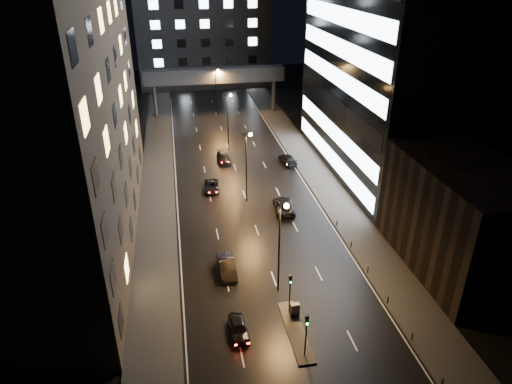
# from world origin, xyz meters

# --- Properties ---
(ground) EXTENTS (160.00, 160.00, 0.00)m
(ground) POSITION_xyz_m (0.00, 40.00, 0.00)
(ground) COLOR black
(ground) RESTS_ON ground
(sidewalk_left) EXTENTS (5.00, 110.00, 0.15)m
(sidewalk_left) POSITION_xyz_m (-12.50, 35.00, 0.07)
(sidewalk_left) COLOR #383533
(sidewalk_left) RESTS_ON ground
(sidewalk_right) EXTENTS (5.00, 110.00, 0.15)m
(sidewalk_right) POSITION_xyz_m (12.50, 35.00, 0.07)
(sidewalk_right) COLOR #383533
(sidewalk_right) RESTS_ON ground
(building_left) EXTENTS (15.00, 48.00, 40.00)m
(building_left) POSITION_xyz_m (-22.50, 24.00, 20.00)
(building_left) COLOR #2D2319
(building_left) RESTS_ON ground
(building_right_low) EXTENTS (10.00, 18.00, 12.00)m
(building_right_low) POSITION_xyz_m (20.00, 9.00, 6.00)
(building_right_low) COLOR black
(building_right_low) RESTS_ON ground
(building_right_glass) EXTENTS (20.00, 36.00, 45.00)m
(building_right_glass) POSITION_xyz_m (25.00, 36.00, 22.50)
(building_right_glass) COLOR black
(building_right_glass) RESTS_ON ground
(building_far) EXTENTS (34.00, 14.00, 25.00)m
(building_far) POSITION_xyz_m (0.00, 98.00, 12.50)
(building_far) COLOR #333335
(building_far) RESTS_ON ground
(skybridge) EXTENTS (30.00, 3.00, 10.00)m
(skybridge) POSITION_xyz_m (0.00, 70.00, 8.34)
(skybridge) COLOR #333335
(skybridge) RESTS_ON ground
(median_island) EXTENTS (1.60, 8.00, 0.15)m
(median_island) POSITION_xyz_m (0.30, 2.00, 0.07)
(median_island) COLOR #383533
(median_island) RESTS_ON ground
(traffic_signal_near) EXTENTS (0.28, 0.34, 4.40)m
(traffic_signal_near) POSITION_xyz_m (0.30, 4.49, 3.09)
(traffic_signal_near) COLOR black
(traffic_signal_near) RESTS_ON median_island
(traffic_signal_far) EXTENTS (0.28, 0.34, 4.40)m
(traffic_signal_far) POSITION_xyz_m (0.30, -1.01, 3.09)
(traffic_signal_far) COLOR black
(traffic_signal_far) RESTS_ON median_island
(bollard_row) EXTENTS (0.12, 25.12, 0.90)m
(bollard_row) POSITION_xyz_m (10.20, 6.50, 0.45)
(bollard_row) COLOR black
(bollard_row) RESTS_ON ground
(streetlight_near) EXTENTS (1.45, 0.50, 10.15)m
(streetlight_near) POSITION_xyz_m (0.16, 8.00, 6.50)
(streetlight_near) COLOR black
(streetlight_near) RESTS_ON ground
(streetlight_mid_a) EXTENTS (1.45, 0.50, 10.15)m
(streetlight_mid_a) POSITION_xyz_m (0.16, 28.00, 6.50)
(streetlight_mid_a) COLOR black
(streetlight_mid_a) RESTS_ON ground
(streetlight_mid_b) EXTENTS (1.45, 0.50, 10.15)m
(streetlight_mid_b) POSITION_xyz_m (0.16, 48.00, 6.50)
(streetlight_mid_b) COLOR black
(streetlight_mid_b) RESTS_ON ground
(streetlight_far) EXTENTS (1.45, 0.50, 10.15)m
(streetlight_far) POSITION_xyz_m (0.16, 68.00, 6.50)
(streetlight_far) COLOR black
(streetlight_far) RESTS_ON ground
(car_away_a) EXTENTS (1.73, 3.91, 1.31)m
(car_away_a) POSITION_xyz_m (-4.87, 2.76, 0.65)
(car_away_a) COLOR black
(car_away_a) RESTS_ON ground
(car_away_b) EXTENTS (1.79, 4.95, 1.62)m
(car_away_b) POSITION_xyz_m (-4.79, 11.98, 0.81)
(car_away_b) COLOR black
(car_away_b) RESTS_ON ground
(car_away_c) EXTENTS (2.46, 4.73, 1.27)m
(car_away_c) POSITION_xyz_m (-4.54, 32.25, 0.64)
(car_away_c) COLOR black
(car_away_c) RESTS_ON ground
(car_away_d) EXTENTS (2.32, 4.88, 1.37)m
(car_away_d) POSITION_xyz_m (-1.50, 42.79, 0.69)
(car_away_d) COLOR black
(car_away_d) RESTS_ON ground
(car_toward_a) EXTENTS (3.07, 5.74, 1.53)m
(car_toward_a) POSITION_xyz_m (4.51, 24.32, 0.77)
(car_toward_a) COLOR black
(car_toward_a) RESTS_ON ground
(car_toward_b) EXTENTS (2.54, 5.17, 1.45)m
(car_toward_b) POSITION_xyz_m (8.96, 40.07, 0.72)
(car_toward_b) COLOR black
(car_toward_b) RESTS_ON ground
(utility_cabinet) EXTENTS (0.90, 0.54, 1.37)m
(utility_cabinet) POSITION_xyz_m (0.70, 3.98, 0.83)
(utility_cabinet) COLOR #515154
(utility_cabinet) RESTS_ON median_island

